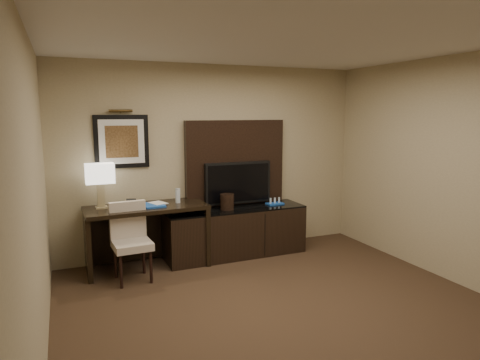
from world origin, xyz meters
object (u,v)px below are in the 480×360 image
ice_bucket (227,202)px  minibar_tray (275,201)px  desk_phone (129,205)px  water_bottle (178,196)px  credenza (235,232)px  table_lamp (101,188)px  tv (238,183)px  desk_chair (132,244)px  desk (147,237)px

ice_bucket → minibar_tray: (0.77, 0.04, -0.06)m
desk_phone → water_bottle: (0.66, 0.10, 0.05)m
credenza → table_lamp: bearing=176.1°
minibar_tray → tv: bearing=161.1°
water_bottle → table_lamp: bearing=176.5°
credenza → ice_bucket: 0.48m
desk_chair → ice_bucket: bearing=11.0°
table_lamp → water_bottle: bearing=-3.5°
tv → desk_chair: size_ratio=1.09×
tv → ice_bucket: tv is taller
desk_chair → ice_bucket: (1.37, 0.36, 0.34)m
desk_chair → minibar_tray: bearing=7.0°
desk → ice_bucket: (1.11, -0.03, 0.39)m
ice_bucket → desk_chair: bearing=-165.2°
desk_phone → desk: bearing=28.0°
desk_phone → ice_bucket: (1.34, 0.02, -0.07)m
desk_phone → water_bottle: bearing=22.9°
tv → ice_bucket: (-0.25, -0.22, -0.22)m
minibar_tray → ice_bucket: bearing=-176.7°
desk → water_bottle: size_ratio=7.98×
desk_chair → minibar_tray: size_ratio=3.71×
desk_chair → table_lamp: size_ratio=1.74×
tv → desk_chair: tv is taller
desk → minibar_tray: (1.88, 0.01, 0.32)m
water_bottle → minibar_tray: size_ratio=0.78×
credenza → minibar_tray: 0.74m
desk → desk_phone: 0.52m
table_lamp → desk_phone: table_lamp is taller
table_lamp → ice_bucket: table_lamp is taller
table_lamp → desk_phone: bearing=-25.9°
credenza → desk_phone: 1.57m
table_lamp → water_bottle: 0.99m
desk_chair → minibar_tray: desk_chair is taller
tv → desk: bearing=-172.1°
credenza → desk_chair: (-1.51, -0.39, 0.11)m
credenza → table_lamp: table_lamp is taller
desk → ice_bucket: ice_bucket is taller
tv → credenza: bearing=-121.2°
table_lamp → minibar_tray: size_ratio=2.13×
desk_phone → credenza: bearing=16.7°
desk_phone → minibar_tray: size_ratio=0.74×
tv → ice_bucket: bearing=-138.9°
desk_phone → ice_bucket: 1.34m
desk → minibar_tray: bearing=-1.5°
tv → desk_phone: 1.62m
table_lamp → water_bottle: size_ratio=2.73×
desk → tv: size_ratio=1.55×
desk_chair → desk_phone: (0.03, 0.34, 0.41)m
credenza → tv: size_ratio=2.01×
credenza → tv: 0.71m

